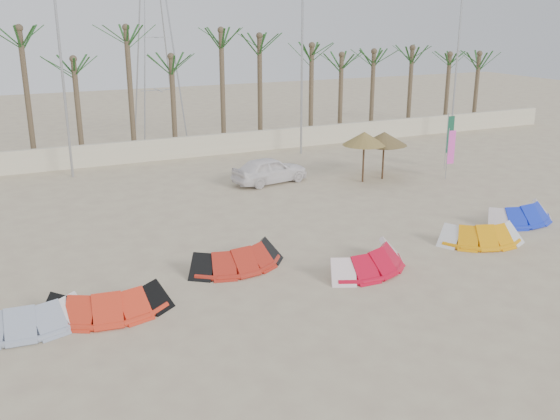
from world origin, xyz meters
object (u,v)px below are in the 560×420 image
parasol_right (384,140)px  car (270,170)px  kite_red_mid (234,255)px  parasol_mid (364,139)px  kite_grey (20,313)px  kite_blue (516,211)px  kite_orange (476,232)px  kite_red_left (105,298)px  kite_red_right (364,257)px  parasol_left (384,139)px

parasol_right → car: 6.69m
kite_red_mid → parasol_mid: 13.14m
parasol_right → kite_red_mid: bearing=-143.9°
kite_grey → parasol_right: bearing=28.6°
kite_grey → kite_blue: same height
kite_orange → kite_red_left: bearing=179.8°
kite_red_right → parasol_left: (7.55, 10.10, 1.78)m
kite_red_mid → kite_orange: size_ratio=1.01×
kite_grey → parasol_mid: size_ratio=1.37×
kite_red_mid → parasol_right: parasol_right is taller
parasol_mid → kite_blue: bearing=-73.4°
kite_blue → parasol_mid: bearing=106.6°
kite_grey → kite_blue: size_ratio=1.03×
parasol_mid → parasol_right: 2.28m
kite_orange → car: bearing=107.7°
kite_orange → kite_red_mid: bearing=169.7°
kite_red_mid → parasol_right: size_ratio=1.63×
parasol_mid → car: size_ratio=0.66×
kite_red_left → kite_red_right: (8.85, -0.43, -0.00)m
parasol_mid → parasol_right: parasol_mid is taller
kite_grey → kite_orange: (16.54, -0.11, -0.00)m
kite_red_mid → parasol_left: (11.62, 8.01, 1.78)m
parasol_left → kite_red_mid: bearing=-145.4°
kite_red_right → kite_blue: same height
kite_red_mid → kite_orange: same height
parasol_mid → car: (-4.56, 1.88, -1.63)m
kite_orange → car: car is taller
kite_red_right → parasol_left: parasol_left is taller
parasol_left → kite_red_right: bearing=-126.8°
parasol_mid → parasol_left: bearing=4.1°
kite_red_right → parasol_mid: parasol_mid is taller
parasol_right → kite_blue: bearing=-86.9°
kite_grey → parasol_left: 21.14m
kite_red_left → parasol_mid: size_ratio=1.41×
kite_red_mid → car: bearing=59.6°
kite_red_mid → parasol_mid: parasol_mid is taller
kite_red_right → parasol_mid: bearing=58.0°
kite_grey → parasol_left: size_ratio=1.43×
kite_red_right → parasol_mid: size_ratio=1.46×
kite_red_left → car: size_ratio=0.93×
kite_blue → parasol_right: 9.50m
kite_grey → kite_red_left: 2.34m
kite_grey → kite_blue: bearing=3.5°
kite_red_left → kite_blue: size_ratio=1.07×
kite_red_left → kite_orange: (14.20, -0.06, -0.00)m
parasol_mid → kite_red_mid: bearing=-142.5°
kite_red_right → kite_orange: size_ratio=1.09×
parasol_left → kite_red_left: bearing=-149.5°
kite_grey → parasol_mid: bearing=28.7°
kite_red_mid → kite_blue: bearing=-1.8°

